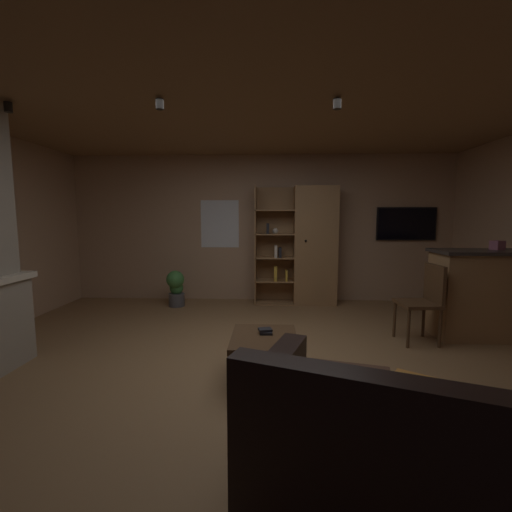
% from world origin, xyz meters
% --- Properties ---
extents(floor, '(6.60, 5.51, 0.02)m').
position_xyz_m(floor, '(0.00, 0.00, -0.01)').
color(floor, olive).
rests_on(floor, ground).
extents(wall_back, '(6.72, 0.06, 2.53)m').
position_xyz_m(wall_back, '(0.00, 2.79, 1.27)').
color(wall_back, tan).
rests_on(wall_back, ground).
extents(ceiling, '(6.60, 5.51, 0.02)m').
position_xyz_m(ceiling, '(0.00, 0.00, 2.54)').
color(ceiling, '#8E6B47').
extents(window_pane_back, '(0.67, 0.01, 0.83)m').
position_xyz_m(window_pane_back, '(-0.73, 2.75, 1.35)').
color(window_pane_back, white).
extents(bookshelf_cabinet, '(1.37, 0.41, 1.97)m').
position_xyz_m(bookshelf_cabinet, '(0.82, 2.51, 0.98)').
color(bookshelf_cabinet, '#997047').
rests_on(bookshelf_cabinet, ground).
extents(kitchen_bar_counter, '(1.40, 0.57, 1.07)m').
position_xyz_m(kitchen_bar_counter, '(2.85, 0.92, 0.54)').
color(kitchen_bar_counter, '#997047').
rests_on(kitchen_bar_counter, ground).
extents(tissue_box, '(0.15, 0.15, 0.11)m').
position_xyz_m(tissue_box, '(2.90, 0.99, 1.13)').
color(tissue_box, '#995972').
rests_on(tissue_box, kitchen_bar_counter).
extents(leather_couch, '(1.75, 1.35, 0.84)m').
position_xyz_m(leather_couch, '(0.81, -1.66, 0.30)').
color(leather_couch, black).
rests_on(leather_couch, ground).
extents(coffee_table, '(0.58, 0.67, 0.41)m').
position_xyz_m(coffee_table, '(0.10, -0.27, 0.32)').
color(coffee_table, '#4C331E').
rests_on(coffee_table, ground).
extents(table_book_0, '(0.12, 0.08, 0.02)m').
position_xyz_m(table_book_0, '(0.12, -0.22, 0.42)').
color(table_book_0, black).
rests_on(table_book_0, coffee_table).
extents(table_book_1, '(0.14, 0.12, 0.02)m').
position_xyz_m(table_book_1, '(0.11, -0.20, 0.44)').
color(table_book_1, black).
rests_on(table_book_1, coffee_table).
extents(dining_chair, '(0.45, 0.45, 0.92)m').
position_xyz_m(dining_chair, '(1.95, 0.74, 0.53)').
color(dining_chair, '#4C331E').
rests_on(dining_chair, ground).
extents(potted_floor_plant, '(0.29, 0.31, 0.60)m').
position_xyz_m(potted_floor_plant, '(-1.39, 2.23, 0.32)').
color(potted_floor_plant, '#4C4C51').
rests_on(potted_floor_plant, ground).
extents(wall_mounted_tv, '(1.00, 0.06, 0.56)m').
position_xyz_m(wall_mounted_tv, '(2.49, 2.72, 1.36)').
color(wall_mounted_tv, black).
extents(track_light_spot_0, '(0.07, 0.07, 0.09)m').
position_xyz_m(track_light_spot_0, '(-2.26, -0.06, 2.46)').
color(track_light_spot_0, black).
extents(track_light_spot_1, '(0.07, 0.07, 0.09)m').
position_xyz_m(track_light_spot_1, '(-0.84, -0.09, 2.46)').
color(track_light_spot_1, black).
extents(track_light_spot_2, '(0.07, 0.07, 0.09)m').
position_xyz_m(track_light_spot_2, '(0.74, -0.03, 2.46)').
color(track_light_spot_2, black).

